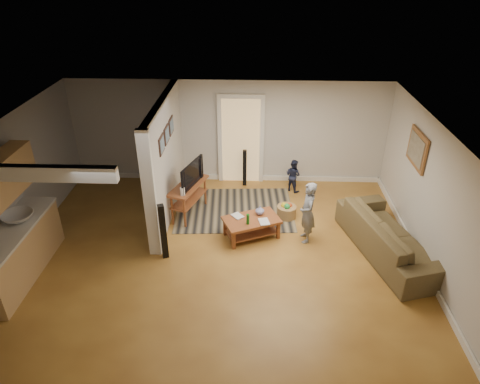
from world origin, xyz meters
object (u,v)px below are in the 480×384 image
toddler (292,190)px  coffee_table (252,222)px  toy_basket (287,211)px  speaker_left (163,232)px  sofa (387,252)px  tv_console (189,188)px  child (305,239)px  speaker_right (245,168)px

toddler → coffee_table: bearing=103.0°
toy_basket → speaker_left: bearing=-148.1°
sofa → tv_console: bearing=56.7°
sofa → coffee_table: coffee_table is taller
sofa → toddler: 2.89m
coffee_table → speaker_left: 1.78m
toddler → child: bearing=132.4°
speaker_left → tv_console: bearing=59.7°
coffee_table → speaker_right: size_ratio=1.33×
speaker_left → toy_basket: speaker_left is taller
sofa → toy_basket: bearing=41.5°
coffee_table → toy_basket: 1.05m
coffee_table → speaker_left: size_ratio=1.09×
toddler → toy_basket: bearing=119.1°
coffee_table → toy_basket: bearing=45.1°
coffee_table → speaker_right: bearing=95.5°
speaker_left → child: size_ratio=0.89×
tv_console → speaker_right: bearing=69.5°
speaker_right → child: size_ratio=0.73×
child → toddler: size_ratio=1.58×
tv_console → sofa: bearing=1.6°
toddler → sofa: bearing=163.5°
toy_basket → child: size_ratio=0.33×
coffee_table → child: bearing=-4.2°
child → toddler: child is taller
toy_basket → tv_console: bearing=178.8°
tv_console → child: bearing=-0.8°
coffee_table → tv_console: tv_console is taller
coffee_table → tv_console: (-1.35, 0.78, 0.33)m
sofa → speaker_left: 4.24m
sofa → child: bearing=60.6°
speaker_right → child: (1.28, -2.25, -0.46)m
sofa → toy_basket: size_ratio=6.19×
sofa → toddler: size_ratio=3.19×
coffee_table → toy_basket: coffee_table is taller
speaker_right → toddler: speaker_right is taller
sofa → child: (-1.52, 0.36, 0.00)m
coffee_table → sofa: bearing=-9.6°
sofa → child: child is taller
sofa → speaker_left: size_ratio=2.26×
coffee_table → toddler: bearing=64.1°
tv_console → speaker_left: (-0.26, -1.50, -0.09)m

